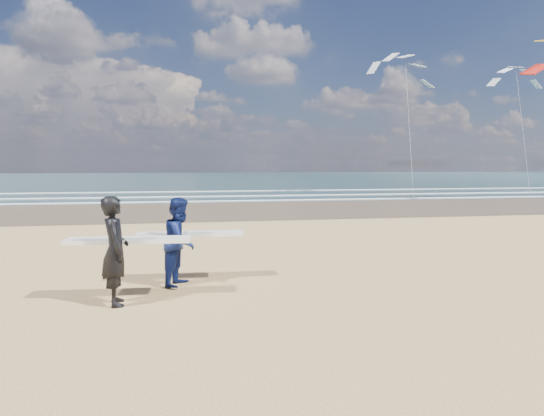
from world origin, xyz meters
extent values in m
cube|color=brown|center=(20.00, 18.00, 0.01)|extent=(220.00, 12.00, 0.01)
cube|color=#1A383B|center=(20.00, 72.00, 0.01)|extent=(220.00, 100.00, 0.02)
cube|color=white|center=(20.00, 22.80, 0.05)|extent=(220.00, 0.50, 0.05)
cube|color=white|center=(20.00, 27.50, 0.05)|extent=(220.00, 0.50, 0.05)
cube|color=white|center=(20.00, 34.00, 0.05)|extent=(220.00, 0.50, 0.05)
imported|color=black|center=(-1.37, 0.31, 0.95)|extent=(0.59, 0.77, 1.91)
cube|color=white|center=(-1.17, 0.66, 1.08)|extent=(2.23, 0.68, 0.07)
imported|color=#0C1645|center=(-0.26, 1.50, 0.89)|extent=(0.96, 1.06, 1.78)
cube|color=white|center=(-0.06, 1.85, 0.99)|extent=(2.21, 0.59, 0.07)
cube|color=slate|center=(16.48, 24.40, 0.05)|extent=(0.12, 0.12, 0.10)
cube|color=slate|center=(31.20, 30.79, 0.05)|extent=(0.12, 0.12, 0.10)
camera|label=1|loc=(-0.24, -8.33, 2.46)|focal=32.00mm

